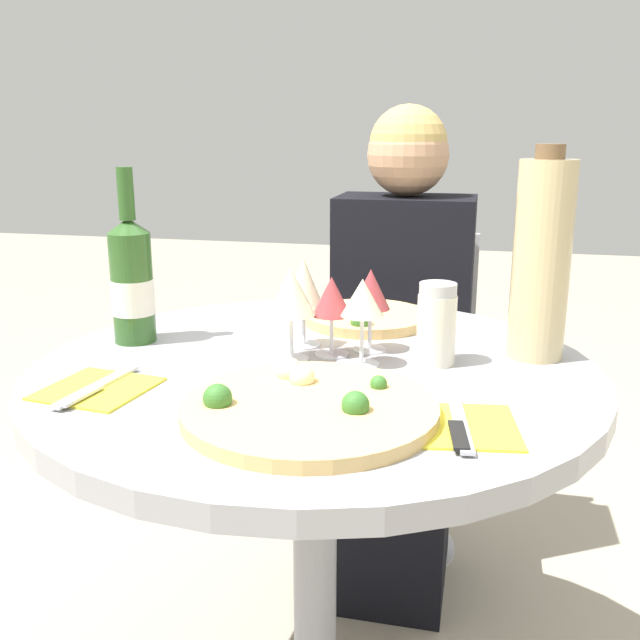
# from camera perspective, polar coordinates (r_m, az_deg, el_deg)

# --- Properties ---
(dining_table) EXTENTS (0.95, 0.95, 0.78)m
(dining_table) POSITION_cam_1_polar(r_m,az_deg,el_deg) (1.26, -0.43, -10.74)
(dining_table) COLOR gray
(dining_table) RESTS_ON ground_plane
(chair_behind_diner) EXTENTS (0.37, 0.37, 0.88)m
(chair_behind_diner) POSITION_cam_1_polar(r_m,az_deg,el_deg) (2.01, 6.63, -5.93)
(chair_behind_diner) COLOR #ADADB2
(chair_behind_diner) RESTS_ON ground_plane
(seated_diner) EXTENTS (0.35, 0.45, 1.22)m
(seated_diner) POSITION_cam_1_polar(r_m,az_deg,el_deg) (1.85, 6.25, -3.98)
(seated_diner) COLOR black
(seated_diner) RESTS_ON ground_plane
(pizza_large) EXTENTS (0.36, 0.36, 0.05)m
(pizza_large) POSITION_cam_1_polar(r_m,az_deg,el_deg) (0.99, -0.97, -6.97)
(pizza_large) COLOR #DBB26B
(pizza_large) RESTS_ON dining_table
(pizza_small_far) EXTENTS (0.25, 0.25, 0.05)m
(pizza_small_far) POSITION_cam_1_polar(r_m,az_deg,el_deg) (1.45, 3.55, 0.25)
(pizza_small_far) COLOR #DBB26B
(pizza_small_far) RESTS_ON dining_table
(wine_bottle) EXTENTS (0.08, 0.08, 0.32)m
(wine_bottle) POSITION_cam_1_polar(r_m,az_deg,el_deg) (1.34, -14.82, 3.07)
(wine_bottle) COLOR #2D5623
(wine_bottle) RESTS_ON dining_table
(tall_carafe) EXTENTS (0.10, 0.10, 0.36)m
(tall_carafe) POSITION_cam_1_polar(r_m,az_deg,el_deg) (1.25, 17.30, 4.65)
(tall_carafe) COLOR tan
(tall_carafe) RESTS_ON dining_table
(sugar_shaker) EXTENTS (0.07, 0.07, 0.14)m
(sugar_shaker) POSITION_cam_1_polar(r_m,az_deg,el_deg) (1.20, 9.30, -0.34)
(sugar_shaker) COLOR silver
(sugar_shaker) RESTS_ON dining_table
(wine_glass_back_right) EXTENTS (0.07, 0.07, 0.15)m
(wine_glass_back_right) POSITION_cam_1_polar(r_m,az_deg,el_deg) (1.25, 4.07, 2.30)
(wine_glass_back_right) COLOR silver
(wine_glass_back_right) RESTS_ON dining_table
(wine_glass_front_left) EXTENTS (0.08, 0.08, 0.16)m
(wine_glass_front_left) POSITION_cam_1_polar(r_m,az_deg,el_deg) (1.19, -2.34, 2.18)
(wine_glass_front_left) COLOR silver
(wine_glass_front_left) RESTS_ON dining_table
(wine_glass_back_left) EXTENTS (0.07, 0.07, 0.16)m
(wine_glass_back_left) POSITION_cam_1_polar(r_m,az_deg,el_deg) (1.27, -1.33, 2.96)
(wine_glass_back_left) COLOR silver
(wine_glass_back_left) RESTS_ON dining_table
(wine_glass_front_right) EXTENTS (0.07, 0.07, 0.15)m
(wine_glass_front_right) POSITION_cam_1_polar(r_m,az_deg,el_deg) (1.17, 3.41, 1.60)
(wine_glass_front_right) COLOR silver
(wine_glass_front_right) RESTS_ON dining_table
(wine_glass_center) EXTENTS (0.07, 0.07, 0.14)m
(wine_glass_center) POSITION_cam_1_polar(r_m,az_deg,el_deg) (1.22, 0.94, 1.74)
(wine_glass_center) COLOR silver
(wine_glass_center) RESTS_ON dining_table
(place_setting_left) EXTENTS (0.17, 0.19, 0.01)m
(place_setting_left) POSITION_cam_1_polar(r_m,az_deg,el_deg) (1.13, -17.46, -5.26)
(place_setting_left) COLOR yellow
(place_setting_left) RESTS_ON dining_table
(place_setting_right) EXTENTS (0.17, 0.19, 0.01)m
(place_setting_right) POSITION_cam_1_polar(r_m,az_deg,el_deg) (0.97, 11.12, -8.31)
(place_setting_right) COLOR yellow
(place_setting_right) RESTS_ON dining_table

